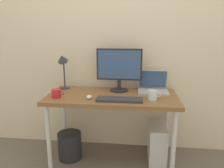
{
  "coord_description": "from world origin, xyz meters",
  "views": [
    {
      "loc": [
        0.23,
        -2.14,
        1.4
      ],
      "look_at": [
        0.0,
        0.0,
        0.87
      ],
      "focal_mm": 34.88,
      "sensor_mm": 36.0,
      "label": 1
    }
  ],
  "objects": [
    {
      "name": "glass_cup",
      "position": [
        0.41,
        -0.11,
        0.8
      ],
      "size": [
        0.12,
        0.09,
        0.09
      ],
      "color": "silver",
      "rests_on": "desk"
    },
    {
      "name": "back_wall",
      "position": [
        0.0,
        0.37,
        1.3
      ],
      "size": [
        4.4,
        0.04,
        2.6
      ],
      "primitive_type": "cube",
      "color": "beige",
      "rests_on": "ground_plane"
    },
    {
      "name": "mouse",
      "position": [
        -0.21,
        -0.14,
        0.77
      ],
      "size": [
        0.06,
        0.09,
        0.03
      ],
      "primitive_type": "ellipsoid",
      "color": "silver",
      "rests_on": "desk"
    },
    {
      "name": "coffee_mug",
      "position": [
        -0.55,
        -0.14,
        0.79
      ],
      "size": [
        0.12,
        0.09,
        0.09
      ],
      "color": "red",
      "rests_on": "desk"
    },
    {
      "name": "monitor",
      "position": [
        0.06,
        0.18,
        1.01
      ],
      "size": [
        0.49,
        0.2,
        0.47
      ],
      "color": "#232328",
      "rests_on": "desk"
    },
    {
      "name": "laptop",
      "position": [
        0.43,
        0.19,
        0.81
      ],
      "size": [
        0.32,
        0.26,
        0.23
      ],
      "color": "#B2B2B7",
      "rests_on": "desk"
    },
    {
      "name": "desk",
      "position": [
        0.0,
        0.0,
        0.68
      ],
      "size": [
        1.34,
        0.62,
        0.75
      ],
      "color": "brown",
      "rests_on": "ground_plane"
    },
    {
      "name": "desk_lamp",
      "position": [
        -0.57,
        0.18,
        1.04
      ],
      "size": [
        0.11,
        0.16,
        0.42
      ],
      "color": "#333338",
      "rests_on": "desk"
    },
    {
      "name": "ground_plane",
      "position": [
        0.0,
        0.0,
        0.0
      ],
      "size": [
        6.0,
        6.0,
        0.0
      ],
      "primitive_type": "plane",
      "color": "#665B51"
    },
    {
      "name": "keyboard",
      "position": [
        0.09,
        -0.17,
        0.76
      ],
      "size": [
        0.44,
        0.14,
        0.02
      ],
      "primitive_type": "cube",
      "color": "#333338",
      "rests_on": "desk"
    },
    {
      "name": "wastebasket",
      "position": [
        -0.47,
        -0.01,
        0.15
      ],
      "size": [
        0.26,
        0.26,
        0.3
      ],
      "primitive_type": "cylinder",
      "color": "#232328",
      "rests_on": "ground_plane"
    },
    {
      "name": "computer_tower",
      "position": [
        0.49,
        0.04,
        0.21
      ],
      "size": [
        0.18,
        0.36,
        0.42
      ],
      "primitive_type": "cube",
      "color": "silver",
      "rests_on": "ground_plane"
    }
  ]
}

